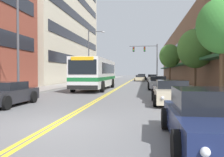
{
  "coord_description": "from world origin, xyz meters",
  "views": [
    {
      "loc": [
        2.92,
        -7.76,
        1.71
      ],
      "look_at": [
        -1.33,
        24.53,
        0.93
      ],
      "focal_mm": 40.0,
      "sensor_mm": 36.0,
      "label": 1
    }
  ],
  "objects": [
    {
      "name": "sidewalk_left",
      "position": [
        -6.99,
        37.0,
        0.09
      ],
      "size": [
        2.97,
        106.0,
        0.18
      ],
      "color": "gray",
      "rests_on": "ground_plane"
    },
    {
      "name": "street_tree_right_mid",
      "position": [
        7.57,
        16.16,
        3.93
      ],
      "size": [
        3.31,
        3.31,
        5.58
      ],
      "color": "brown",
      "rests_on": "sidewalk_right"
    },
    {
      "name": "car_champagne_parked_right_end",
      "position": [
        4.38,
        6.16,
        0.6
      ],
      "size": [
        2.09,
        4.46,
        1.29
      ],
      "color": "beige",
      "rests_on": "ground_plane"
    },
    {
      "name": "sidewalk_right",
      "position": [
        6.99,
        37.0,
        0.09
      ],
      "size": [
        2.97,
        106.0,
        0.18
      ],
      "color": "gray",
      "rests_on": "ground_plane"
    },
    {
      "name": "street_lamp_left_near",
      "position": [
        -4.93,
        7.61,
        4.73
      ],
      "size": [
        2.59,
        0.28,
        7.9
      ],
      "color": "#47474C",
      "rests_on": "ground_plane"
    },
    {
      "name": "car_white_parked_right_far",
      "position": [
        4.3,
        39.73,
        0.64
      ],
      "size": [
        2.02,
        4.31,
        1.35
      ],
      "color": "white",
      "rests_on": "ground_plane"
    },
    {
      "name": "car_silver_parked_right_mid",
      "position": [
        4.27,
        18.39,
        0.63
      ],
      "size": [
        2.05,
        4.88,
        1.34
      ],
      "color": "#B7B7BC",
      "rests_on": "ground_plane"
    },
    {
      "name": "storefront_row_right",
      "position": [
        12.7,
        37.0,
        4.97
      ],
      "size": [
        9.1,
        68.0,
        9.95
      ],
      "color": "brown",
      "rests_on": "ground_plane"
    },
    {
      "name": "street_tree_right_far",
      "position": [
        6.6,
        29.87,
        4.16
      ],
      "size": [
        3.11,
        3.11,
        5.71
      ],
      "color": "brown",
      "rests_on": "sidewalk_right"
    },
    {
      "name": "car_navy_parked_right_foreground",
      "position": [
        4.45,
        -1.55,
        0.61
      ],
      "size": [
        2.03,
        4.71,
        1.31
      ],
      "color": "#19234C",
      "rests_on": "ground_plane"
    },
    {
      "name": "street_tree_right_near",
      "position": [
        6.81,
        5.54,
        4.06
      ],
      "size": [
        2.59,
        2.59,
        5.33
      ],
      "color": "brown",
      "rests_on": "sidewalk_right"
    },
    {
      "name": "traffic_signal_mast",
      "position": [
        3.51,
        39.67,
        4.98
      ],
      "size": [
        5.26,
        0.38,
        7.06
      ],
      "color": "#47474C",
      "rests_on": "ground_plane"
    },
    {
      "name": "fire_hydrant",
      "position": [
        5.95,
        13.67,
        0.63
      ],
      "size": [
        0.31,
        0.23,
        0.91
      ],
      "color": "yellow",
      "rests_on": "sidewalk_right"
    },
    {
      "name": "centre_line",
      "position": [
        0.0,
        37.0,
        0.0
      ],
      "size": [
        0.34,
        106.0,
        0.01
      ],
      "color": "yellow",
      "rests_on": "ground_plane"
    },
    {
      "name": "car_black_moving_lead",
      "position": [
        2.23,
        50.04,
        0.64
      ],
      "size": [
        2.15,
        4.49,
        1.4
      ],
      "color": "black",
      "rests_on": "ground_plane"
    },
    {
      "name": "ground_plane",
      "position": [
        0.0,
        37.0,
        0.0
      ],
      "size": [
        240.0,
        240.0,
        0.0
      ],
      "primitive_type": "plane",
      "color": "slate"
    },
    {
      "name": "car_slate_blue_parked_left_near",
      "position": [
        -4.39,
        27.22,
        0.57
      ],
      "size": [
        2.13,
        4.24,
        1.22
      ],
      "color": "#475675",
      "rests_on": "ground_plane"
    },
    {
      "name": "street_lamp_left_far",
      "position": [
        -4.94,
        28.34,
        4.72
      ],
      "size": [
        2.52,
        0.28,
        7.88
      ],
      "color": "#47474C",
      "rests_on": "ground_plane"
    },
    {
      "name": "car_beige_moving_second",
      "position": [
        1.96,
        42.75,
        0.58
      ],
      "size": [
        2.18,
        4.88,
        1.21
      ],
      "color": "#BCAD89",
      "rests_on": "ground_plane"
    },
    {
      "name": "car_charcoal_parked_left_mid",
      "position": [
        -4.31,
        4.21,
        0.59
      ],
      "size": [
        2.2,
        4.62,
        1.23
      ],
      "color": "#232328",
      "rests_on": "ground_plane"
    },
    {
      "name": "city_bus",
      "position": [
        -2.0,
        17.18,
        1.71
      ],
      "size": [
        2.91,
        11.17,
        3.01
      ],
      "color": "silver",
      "rests_on": "ground_plane"
    }
  ]
}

